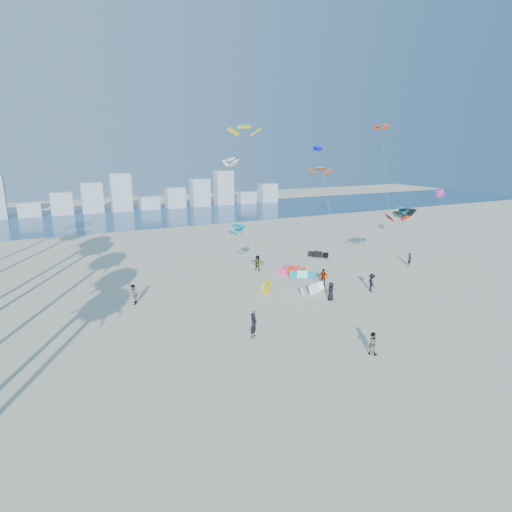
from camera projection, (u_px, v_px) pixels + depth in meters
name	position (u px, v px, depth m)	size (l,w,h in m)	color
ground	(330.00, 399.00, 24.64)	(220.00, 220.00, 0.00)	beige
ocean	(123.00, 218.00, 87.34)	(220.00, 220.00, 0.00)	navy
kitesurfer_near	(254.00, 325.00, 32.42)	(0.70, 0.46, 1.92)	black
kitesurfer_mid	(372.00, 343.00, 29.74)	(0.81, 0.63, 1.66)	gray
kitesurfers_far	(289.00, 278.00, 44.33)	(33.53, 13.45, 1.89)	black
grounded_kites	(298.00, 275.00, 46.77)	(14.75, 14.13, 1.03)	#E3BB0B
flying_kites	(328.00, 171.00, 47.95)	(31.72, 25.49, 17.49)	#0E96A8
distant_skyline	(109.00, 198.00, 94.78)	(85.00, 3.00, 8.40)	#9EADBF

